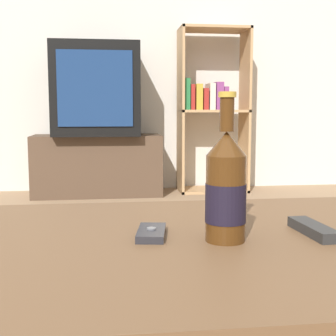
{
  "coord_description": "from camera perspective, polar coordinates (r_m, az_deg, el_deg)",
  "views": [
    {
      "loc": [
        -0.15,
        -0.84,
        0.65
      ],
      "look_at": [
        -0.0,
        0.28,
        0.51
      ],
      "focal_mm": 50.0,
      "sensor_mm": 36.0,
      "label": 1
    }
  ],
  "objects": [
    {
      "name": "back_wall",
      "position": [
        3.93,
        -5.22,
        16.59
      ],
      "size": [
        8.0,
        0.05,
        2.6
      ],
      "color": "beige",
      "rests_on": "ground_plane"
    },
    {
      "name": "coffee_table",
      "position": [
        0.9,
        2.53,
        -11.67
      ],
      "size": [
        1.38,
        0.73,
        0.41
      ],
      "color": "brown",
      "rests_on": "ground_plane"
    },
    {
      "name": "tv_stand",
      "position": [
        3.62,
        -8.58,
        0.36
      ],
      "size": [
        0.97,
        0.39,
        0.46
      ],
      "color": "#4C3828",
      "rests_on": "ground_plane"
    },
    {
      "name": "television",
      "position": [
        3.6,
        -8.75,
        9.35
      ],
      "size": [
        0.63,
        0.57,
        0.67
      ],
      "color": "black",
      "rests_on": "tv_stand"
    },
    {
      "name": "bookshelf",
      "position": [
        3.74,
        5.16,
        7.49
      ],
      "size": [
        0.54,
        0.3,
        1.28
      ],
      "color": "tan",
      "rests_on": "ground_plane"
    },
    {
      "name": "beer_bottle",
      "position": [
        0.86,
        7.06,
        -2.5
      ],
      "size": [
        0.08,
        0.08,
        0.27
      ],
      "color": "#47280F",
      "rests_on": "coffee_table"
    },
    {
      "name": "cell_phone",
      "position": [
        0.9,
        -2.03,
        -7.9
      ],
      "size": [
        0.07,
        0.12,
        0.02
      ],
      "rotation": [
        0.0,
        0.0,
        -0.16
      ],
      "color": "#232328",
      "rests_on": "coffee_table"
    },
    {
      "name": "remote_control",
      "position": [
        0.96,
        17.31,
        -7.15
      ],
      "size": [
        0.05,
        0.15,
        0.02
      ],
      "rotation": [
        0.0,
        0.0,
        0.06
      ],
      "color": "#282828",
      "rests_on": "coffee_table"
    }
  ]
}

